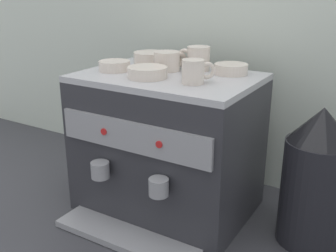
{
  "coord_description": "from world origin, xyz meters",
  "views": [
    {
      "loc": [
        0.64,
        -1.06,
        0.73
      ],
      "look_at": [
        0.0,
        0.0,
        0.29
      ],
      "focal_mm": 43.41,
      "sensor_mm": 36.0,
      "label": 1
    }
  ],
  "objects_px": {
    "ceramic_cup_1": "(168,61)",
    "ceramic_cup_2": "(194,72)",
    "ceramic_cup_0": "(197,58)",
    "ceramic_bowl_0": "(147,73)",
    "ceramic_bowl_2": "(150,59)",
    "coffee_grinder": "(315,178)",
    "ceramic_bowl_3": "(231,69)",
    "espresso_machine": "(167,144)",
    "ceramic_bowl_1": "(114,66)",
    "milk_pitcher": "(88,162)"
  },
  "relations": [
    {
      "from": "coffee_grinder",
      "to": "ceramic_cup_2",
      "type": "bearing_deg",
      "value": -162.6
    },
    {
      "from": "ceramic_cup_1",
      "to": "ceramic_bowl_3",
      "type": "bearing_deg",
      "value": 15.95
    },
    {
      "from": "ceramic_bowl_0",
      "to": "ceramic_bowl_2",
      "type": "relative_size",
      "value": 1.05
    },
    {
      "from": "espresso_machine",
      "to": "coffee_grinder",
      "type": "xyz_separation_m",
      "value": [
        0.46,
        0.05,
        -0.02
      ]
    },
    {
      "from": "ceramic_bowl_0",
      "to": "ceramic_bowl_3",
      "type": "relative_size",
      "value": 1.16
    },
    {
      "from": "espresso_machine",
      "to": "ceramic_bowl_1",
      "type": "height_order",
      "value": "ceramic_bowl_1"
    },
    {
      "from": "ceramic_bowl_3",
      "to": "ceramic_bowl_1",
      "type": "bearing_deg",
      "value": -156.63
    },
    {
      "from": "milk_pitcher",
      "to": "ceramic_cup_1",
      "type": "bearing_deg",
      "value": 6.16
    },
    {
      "from": "ceramic_bowl_1",
      "to": "ceramic_bowl_3",
      "type": "bearing_deg",
      "value": 23.37
    },
    {
      "from": "ceramic_cup_1",
      "to": "coffee_grinder",
      "type": "distance_m",
      "value": 0.57
    },
    {
      "from": "espresso_machine",
      "to": "ceramic_bowl_0",
      "type": "bearing_deg",
      "value": -115.23
    },
    {
      "from": "espresso_machine",
      "to": "ceramic_bowl_1",
      "type": "bearing_deg",
      "value": -169.23
    },
    {
      "from": "ceramic_cup_0",
      "to": "ceramic_bowl_0",
      "type": "distance_m",
      "value": 0.19
    },
    {
      "from": "ceramic_bowl_3",
      "to": "milk_pitcher",
      "type": "distance_m",
      "value": 0.68
    },
    {
      "from": "ceramic_bowl_0",
      "to": "milk_pitcher",
      "type": "height_order",
      "value": "ceramic_bowl_0"
    },
    {
      "from": "ceramic_cup_2",
      "to": "ceramic_bowl_3",
      "type": "xyz_separation_m",
      "value": [
        0.04,
        0.17,
        -0.02
      ]
    },
    {
      "from": "ceramic_bowl_0",
      "to": "ceramic_cup_2",
      "type": "bearing_deg",
      "value": 2.43
    },
    {
      "from": "ceramic_cup_1",
      "to": "coffee_grinder",
      "type": "relative_size",
      "value": 0.27
    },
    {
      "from": "ceramic_cup_1",
      "to": "milk_pitcher",
      "type": "relative_size",
      "value": 0.86
    },
    {
      "from": "ceramic_bowl_2",
      "to": "ceramic_bowl_3",
      "type": "height_order",
      "value": "ceramic_bowl_2"
    },
    {
      "from": "ceramic_bowl_2",
      "to": "ceramic_cup_2",
      "type": "bearing_deg",
      "value": -32.96
    },
    {
      "from": "espresso_machine",
      "to": "ceramic_bowl_2",
      "type": "relative_size",
      "value": 4.78
    },
    {
      "from": "coffee_grinder",
      "to": "milk_pitcher",
      "type": "height_order",
      "value": "coffee_grinder"
    },
    {
      "from": "ceramic_cup_2",
      "to": "ceramic_bowl_2",
      "type": "xyz_separation_m",
      "value": [
        -0.26,
        0.17,
        -0.01
      ]
    },
    {
      "from": "espresso_machine",
      "to": "ceramic_cup_2",
      "type": "xyz_separation_m",
      "value": [
        0.12,
        -0.06,
        0.27
      ]
    },
    {
      "from": "ceramic_bowl_1",
      "to": "ceramic_bowl_2",
      "type": "bearing_deg",
      "value": 73.5
    },
    {
      "from": "ceramic_cup_1",
      "to": "ceramic_bowl_1",
      "type": "xyz_separation_m",
      "value": [
        -0.15,
        -0.09,
        -0.02
      ]
    },
    {
      "from": "ceramic_bowl_0",
      "to": "ceramic_bowl_3",
      "type": "distance_m",
      "value": 0.26
    },
    {
      "from": "ceramic_cup_0",
      "to": "ceramic_bowl_1",
      "type": "height_order",
      "value": "ceramic_cup_0"
    },
    {
      "from": "ceramic_bowl_1",
      "to": "ceramic_bowl_2",
      "type": "distance_m",
      "value": 0.15
    },
    {
      "from": "ceramic_bowl_3",
      "to": "espresso_machine",
      "type": "bearing_deg",
      "value": -145.12
    },
    {
      "from": "ceramic_cup_2",
      "to": "coffee_grinder",
      "type": "distance_m",
      "value": 0.46
    },
    {
      "from": "ceramic_bowl_2",
      "to": "coffee_grinder",
      "type": "distance_m",
      "value": 0.66
    },
    {
      "from": "ceramic_cup_2",
      "to": "ceramic_bowl_1",
      "type": "height_order",
      "value": "ceramic_cup_2"
    },
    {
      "from": "ceramic_cup_2",
      "to": "ceramic_bowl_2",
      "type": "distance_m",
      "value": 0.31
    },
    {
      "from": "ceramic_bowl_3",
      "to": "ceramic_bowl_2",
      "type": "bearing_deg",
      "value": -179.47
    },
    {
      "from": "ceramic_cup_1",
      "to": "ceramic_bowl_0",
      "type": "distance_m",
      "value": 0.12
    },
    {
      "from": "ceramic_bowl_0",
      "to": "coffee_grinder",
      "type": "relative_size",
      "value": 0.29
    },
    {
      "from": "ceramic_cup_1",
      "to": "ceramic_cup_2",
      "type": "height_order",
      "value": "ceramic_cup_2"
    },
    {
      "from": "coffee_grinder",
      "to": "milk_pitcher",
      "type": "bearing_deg",
      "value": -178.09
    },
    {
      "from": "ceramic_cup_1",
      "to": "ceramic_bowl_1",
      "type": "height_order",
      "value": "ceramic_cup_1"
    },
    {
      "from": "ceramic_cup_1",
      "to": "ceramic_bowl_1",
      "type": "relative_size",
      "value": 1.13
    },
    {
      "from": "ceramic_bowl_0",
      "to": "ceramic_bowl_3",
      "type": "xyz_separation_m",
      "value": [
        0.19,
        0.18,
        -0.0
      ]
    },
    {
      "from": "ceramic_cup_0",
      "to": "coffee_grinder",
      "type": "xyz_separation_m",
      "value": [
        0.42,
        -0.06,
        -0.29
      ]
    },
    {
      "from": "espresso_machine",
      "to": "ceramic_bowl_0",
      "type": "height_order",
      "value": "ceramic_bowl_0"
    },
    {
      "from": "ceramic_bowl_1",
      "to": "coffee_grinder",
      "type": "height_order",
      "value": "ceramic_bowl_1"
    },
    {
      "from": "ceramic_cup_0",
      "to": "ceramic_bowl_0",
      "type": "height_order",
      "value": "ceramic_cup_0"
    },
    {
      "from": "ceramic_bowl_1",
      "to": "espresso_machine",
      "type": "bearing_deg",
      "value": 10.77
    },
    {
      "from": "ceramic_cup_0",
      "to": "ceramic_bowl_2",
      "type": "relative_size",
      "value": 1.0
    },
    {
      "from": "espresso_machine",
      "to": "ceramic_cup_1",
      "type": "bearing_deg",
      "value": 119.79
    }
  ]
}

